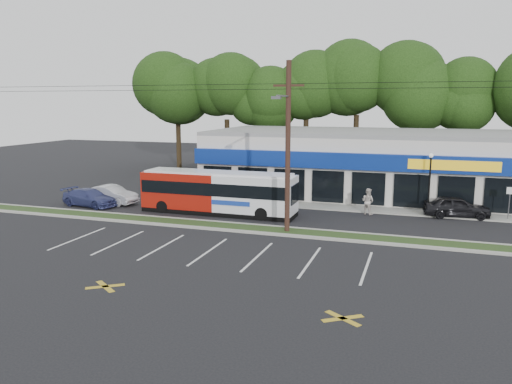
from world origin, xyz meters
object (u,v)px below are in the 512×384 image
object	(u,v)px
sign_post	(510,197)
pedestrian_b	(368,201)
utility_pole	(285,142)
lamp_post	(430,176)
pedestrian_a	(292,202)
car_silver	(112,195)
car_dark	(457,207)
metrobus	(218,192)
car_blue	(90,198)

from	to	relation	value
sign_post	pedestrian_b	bearing A→B (deg)	-173.51
utility_pole	lamp_post	size ratio (longest dim) A/B	11.76
lamp_post	pedestrian_a	bearing A→B (deg)	-162.72
pedestrian_b	car_silver	bearing A→B (deg)	33.29
utility_pole	car_silver	world-z (taller)	utility_pole
car_dark	pedestrian_a	bearing A→B (deg)	95.46
lamp_post	sign_post	xyz separation A→B (m)	(5.00, -0.23, -1.12)
metrobus	car_silver	bearing A→B (deg)	176.37
lamp_post	car_dark	xyz separation A→B (m)	(1.82, -0.30, -1.94)
utility_pole	car_dark	xyz separation A→B (m)	(9.98, 7.57, -4.68)
pedestrian_b	utility_pole	bearing A→B (deg)	83.60
car_blue	pedestrian_a	world-z (taller)	pedestrian_a
lamp_post	metrobus	xyz separation A→B (m)	(-13.88, -4.30, -1.11)
lamp_post	car_silver	xyz separation A→B (m)	(-22.96, -3.69, -1.97)
metrobus	car_silver	size ratio (longest dim) A/B	2.58
pedestrian_b	sign_post	bearing A→B (deg)	-147.57
sign_post	pedestrian_a	xyz separation A→B (m)	(-14.00, -2.57, -0.74)
lamp_post	pedestrian_a	xyz separation A→B (m)	(-9.00, -2.80, -1.85)
pedestrian_b	metrobus	bearing A→B (deg)	43.09
sign_post	metrobus	distance (m)	19.31
car_dark	pedestrian_a	xyz separation A→B (m)	(-10.82, -2.50, 0.08)
car_dark	pedestrian_b	bearing A→B (deg)	91.72
car_dark	car_blue	distance (m)	26.24
metrobus	car_dark	xyz separation A→B (m)	(15.69, 4.00, -0.83)
metrobus	pedestrian_b	xyz separation A→B (m)	(9.90, 3.06, -0.65)
car_blue	car_dark	bearing A→B (deg)	-70.71
utility_pole	metrobus	distance (m)	7.76
car_dark	car_silver	xyz separation A→B (m)	(-24.78, -3.39, -0.03)
metrobus	car_silver	xyz separation A→B (m)	(-9.09, 0.61, -0.86)
sign_post	metrobus	bearing A→B (deg)	-167.82
car_silver	car_blue	distance (m)	1.65
pedestrian_a	car_silver	bearing A→B (deg)	-33.36
car_silver	pedestrian_a	distance (m)	13.99
lamp_post	car_blue	distance (m)	24.59
sign_post	pedestrian_a	size ratio (longest dim) A/B	1.36
car_dark	pedestrian_a	distance (m)	11.10
sign_post	pedestrian_b	distance (m)	9.05
car_dark	pedestrian_a	world-z (taller)	pedestrian_a
utility_pole	sign_post	bearing A→B (deg)	30.15
car_silver	utility_pole	bearing A→B (deg)	-98.25
utility_pole	lamp_post	distance (m)	11.67
pedestrian_a	pedestrian_b	world-z (taller)	pedestrian_b
utility_pole	sign_post	size ratio (longest dim) A/B	22.47
car_blue	pedestrian_b	bearing A→B (deg)	-70.42
metrobus	pedestrian_a	xyz separation A→B (m)	(4.88, 1.50, -0.74)
car_blue	pedestrian_b	world-z (taller)	pedestrian_b
sign_post	car_dark	size ratio (longest dim) A/B	0.52
car_silver	pedestrian_b	bearing A→B (deg)	-75.12
car_dark	car_blue	world-z (taller)	car_dark
car_silver	car_blue	bearing A→B (deg)	148.46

